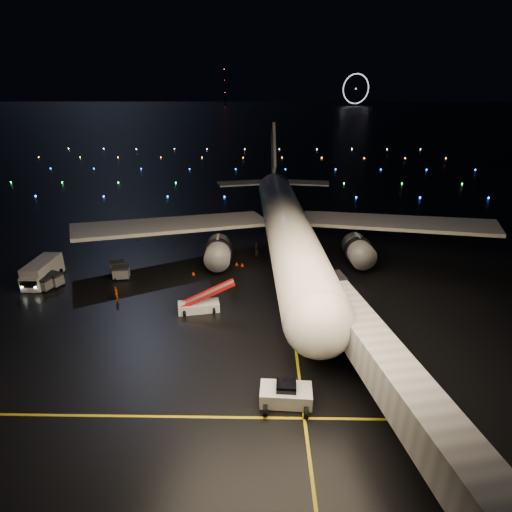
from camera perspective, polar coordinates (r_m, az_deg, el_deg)
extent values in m
plane|color=black|center=(335.64, -0.53, 18.34)|extent=(2000.00, 2000.00, 0.00)
cube|color=gold|center=(55.40, 4.47, -3.61)|extent=(0.25, 80.00, 0.02)
cube|color=gold|center=(37.17, -22.09, -20.38)|extent=(60.00, 0.25, 0.02)
cube|color=silver|center=(35.30, 4.30, -18.88)|extent=(4.44, 2.50, 2.06)
cube|color=silver|center=(61.96, -28.13, -1.90)|extent=(2.69, 8.34, 3.06)
imported|color=orange|center=(53.04, -19.33, -5.06)|extent=(0.69, 1.16, 1.86)
cone|color=#FA3404|center=(60.24, -2.77, -1.07)|extent=(0.60, 0.60, 0.53)
cone|color=#FA3404|center=(59.86, -1.96, -1.21)|extent=(0.57, 0.57, 0.55)
cone|color=#FA3404|center=(57.76, -8.95, -2.44)|extent=(0.46, 0.46, 0.48)
cone|color=#FA3404|center=(73.41, -16.50, 2.41)|extent=(0.61, 0.61, 0.53)
cylinder|color=black|center=(777.71, -4.46, 23.01)|extent=(1.80, 1.80, 64.00)
cube|color=slate|center=(60.76, -19.15, -1.53)|extent=(2.40, 2.01, 1.74)
cube|color=slate|center=(58.73, -18.70, -2.27)|extent=(2.33, 1.79, 1.82)
cube|color=slate|center=(60.56, -26.84, -2.99)|extent=(2.07, 1.73, 1.51)
cube|color=slate|center=(59.60, -28.18, -3.53)|extent=(2.34, 1.90, 1.74)
cube|color=slate|center=(60.23, -26.88, -2.98)|extent=(2.54, 2.21, 1.80)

